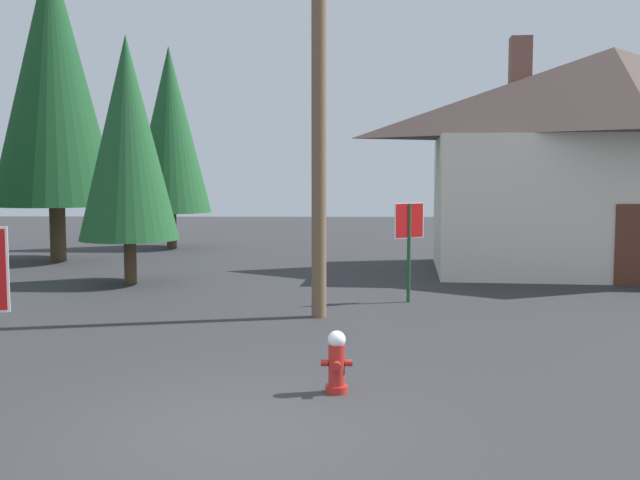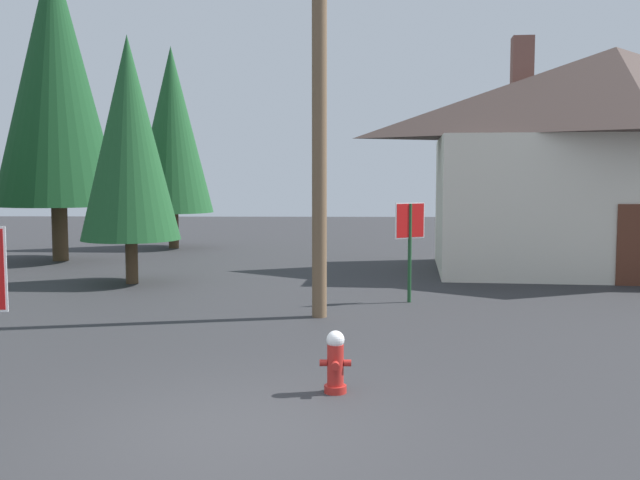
# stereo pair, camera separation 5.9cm
# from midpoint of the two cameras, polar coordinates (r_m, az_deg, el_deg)

# --- Properties ---
(ground_plane) EXTENTS (80.00, 80.00, 0.10)m
(ground_plane) POSITION_cam_midpoint_polar(r_m,az_deg,el_deg) (8.23, -6.51, -14.59)
(ground_plane) COLOR #2D2D30
(fire_hydrant) EXTENTS (0.39, 0.34, 0.78)m
(fire_hydrant) POSITION_cam_midpoint_polar(r_m,az_deg,el_deg) (9.31, 1.38, -9.42)
(fire_hydrant) COLOR #AD231E
(fire_hydrant) RESTS_ON ground
(utility_pole) EXTENTS (1.60, 0.28, 9.81)m
(utility_pole) POSITION_cam_midpoint_polar(r_m,az_deg,el_deg) (14.15, 0.07, 14.73)
(utility_pole) COLOR brown
(utility_pole) RESTS_ON ground
(stop_sign_far) EXTENTS (0.65, 0.42, 2.12)m
(stop_sign_far) POSITION_cam_midpoint_polar(r_m,az_deg,el_deg) (15.74, 7.06, 0.65)
(stop_sign_far) COLOR #1E4C28
(stop_sign_far) RESTS_ON ground
(house) EXTENTS (10.66, 6.49, 6.67)m
(house) POSITION_cam_midpoint_polar(r_m,az_deg,el_deg) (22.02, 21.68, 6.00)
(house) COLOR silver
(house) RESTS_ON ground
(pine_tree_mid_left) EXTENTS (2.95, 2.95, 7.38)m
(pine_tree_mid_left) POSITION_cam_midpoint_polar(r_m,az_deg,el_deg) (27.87, -11.29, 8.31)
(pine_tree_mid_left) COLOR #4C3823
(pine_tree_mid_left) RESTS_ON ground
(pine_tree_short_left) EXTENTS (2.45, 2.45, 6.12)m
(pine_tree_short_left) POSITION_cam_midpoint_polar(r_m,az_deg,el_deg) (18.93, -14.43, 7.59)
(pine_tree_short_left) COLOR #4C3823
(pine_tree_short_left) RESTS_ON ground
(pine_tree_far_center) EXTENTS (3.88, 3.88, 9.70)m
(pine_tree_far_center) POSITION_cam_midpoint_polar(r_m,az_deg,el_deg) (24.83, -19.69, 11.70)
(pine_tree_far_center) COLOR #4C3823
(pine_tree_far_center) RESTS_ON ground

